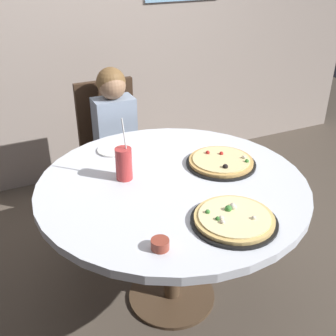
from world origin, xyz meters
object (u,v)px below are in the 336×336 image
(chair_wooden, at_px, (111,143))
(diner_child, at_px, (120,160))
(dining_table, at_px, (172,197))
(sauce_bowl, at_px, (160,244))
(pizza_cheese, at_px, (221,162))
(soda_cup, at_px, (124,164))
(plate_small, at_px, (114,150))
(pizza_veggie, at_px, (234,219))

(chair_wooden, xyz_separation_m, diner_child, (0.00, -0.18, -0.05))
(dining_table, height_order, chair_wooden, chair_wooden)
(dining_table, distance_m, chair_wooden, 1.00)
(dining_table, distance_m, sauce_bowl, 0.51)
(pizza_cheese, height_order, soda_cup, soda_cup)
(plate_small, bearing_deg, chair_wooden, 74.98)
(dining_table, xyz_separation_m, chair_wooden, (-0.00, 0.99, -0.13))
(pizza_veggie, distance_m, sauce_bowl, 0.34)
(chair_wooden, relative_size, soda_cup, 3.09)
(diner_child, distance_m, soda_cup, 0.79)
(pizza_veggie, bearing_deg, plate_small, 105.62)
(pizza_cheese, bearing_deg, plate_small, 139.14)
(dining_table, bearing_deg, soda_cup, 147.30)
(diner_child, xyz_separation_m, pizza_cheese, (0.30, -0.75, 0.28))
(plate_small, bearing_deg, diner_child, 67.92)
(soda_cup, xyz_separation_m, plate_small, (0.05, 0.31, -0.08))
(sauce_bowl, xyz_separation_m, plate_small, (0.10, 0.87, -0.02))
(diner_child, xyz_separation_m, plate_small, (-0.15, -0.37, 0.27))
(diner_child, distance_m, pizza_cheese, 0.86)
(chair_wooden, bearing_deg, sauce_bowl, -100.09)
(soda_cup, relative_size, plate_small, 1.71)
(diner_child, height_order, pizza_cheese, diner_child)
(diner_child, bearing_deg, pizza_cheese, -68.27)
(chair_wooden, bearing_deg, plate_small, -105.02)
(chair_wooden, height_order, pizza_veggie, chair_wooden)
(diner_child, xyz_separation_m, pizza_veggie, (0.09, -1.21, 0.28))
(chair_wooden, bearing_deg, pizza_veggie, -86.37)
(chair_wooden, relative_size, pizza_cheese, 2.65)
(plate_small, bearing_deg, soda_cup, -98.80)
(dining_table, height_order, pizza_cheese, pizza_cheese)
(soda_cup, bearing_deg, pizza_veggie, -61.72)
(diner_child, bearing_deg, plate_small, -112.08)
(diner_child, height_order, plate_small, diner_child)
(pizza_veggie, bearing_deg, sauce_bowl, -175.97)
(chair_wooden, bearing_deg, pizza_cheese, -72.14)
(dining_table, xyz_separation_m, plate_small, (-0.15, 0.44, 0.09))
(chair_wooden, bearing_deg, dining_table, -89.96)
(diner_child, distance_m, pizza_veggie, 1.24)
(plate_small, bearing_deg, pizza_cheese, -40.86)
(chair_wooden, relative_size, diner_child, 0.88)
(pizza_cheese, relative_size, soda_cup, 1.16)
(pizza_veggie, height_order, sauce_bowl, pizza_veggie)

